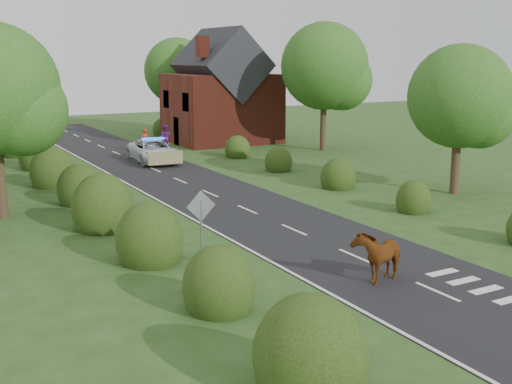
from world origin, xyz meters
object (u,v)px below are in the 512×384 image
cow (378,259)px  pedestrian_red (145,140)px  pedestrian_purple (165,137)px  police_van (153,151)px  road_sign (201,216)px

cow → pedestrian_red: bearing=156.4°
pedestrian_red → pedestrian_purple: size_ratio=0.95×
pedestrian_red → cow: bearing=70.7°
police_van → pedestrian_purple: size_ratio=3.03×
cow → pedestrian_red: (2.87, 29.70, 0.17)m
pedestrian_red → pedestrian_purple: bearing=-173.3°
road_sign → cow: 6.01m
road_sign → police_van: 21.75m
pedestrian_red → pedestrian_purple: 1.99m
cow → police_van: size_ratio=0.35×
police_van → pedestrian_purple: bearing=65.2°
road_sign → pedestrian_red: 26.40m
road_sign → pedestrian_purple: (8.85, 26.13, -0.73)m
cow → pedestrian_red: 29.84m
road_sign → pedestrian_purple: 27.60m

